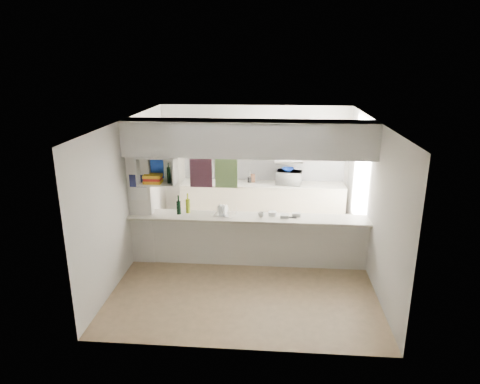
# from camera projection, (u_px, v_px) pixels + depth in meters

# --- Properties ---
(floor) EXTENTS (4.80, 4.80, 0.00)m
(floor) POSITION_uv_depth(u_px,v_px,m) (248.00, 264.00, 7.78)
(floor) COLOR #8D7452
(floor) RESTS_ON ground
(ceiling) EXTENTS (4.80, 4.80, 0.00)m
(ceiling) POSITION_uv_depth(u_px,v_px,m) (248.00, 120.00, 7.00)
(ceiling) COLOR white
(ceiling) RESTS_ON wall_back
(wall_back) EXTENTS (4.20, 0.00, 4.20)m
(wall_back) POSITION_uv_depth(u_px,v_px,m) (255.00, 163.00, 9.67)
(wall_back) COLOR silver
(wall_back) RESTS_ON floor
(wall_left) EXTENTS (0.00, 4.80, 4.80)m
(wall_left) POSITION_uv_depth(u_px,v_px,m) (130.00, 193.00, 7.55)
(wall_left) COLOR silver
(wall_left) RESTS_ON floor
(wall_right) EXTENTS (0.00, 4.80, 4.80)m
(wall_right) POSITION_uv_depth(u_px,v_px,m) (372.00, 199.00, 7.23)
(wall_right) COLOR silver
(wall_right) RESTS_ON floor
(servery_partition) EXTENTS (4.20, 0.50, 2.60)m
(servery_partition) POSITION_uv_depth(u_px,v_px,m) (238.00, 176.00, 7.29)
(servery_partition) COLOR silver
(servery_partition) RESTS_ON floor
(cubby_shelf) EXTENTS (0.65, 0.35, 0.50)m
(cubby_shelf) POSITION_uv_depth(u_px,v_px,m) (157.00, 172.00, 7.33)
(cubby_shelf) COLOR white
(cubby_shelf) RESTS_ON bulkhead
(kitchen_run) EXTENTS (3.60, 0.63, 2.24)m
(kitchen_run) POSITION_uv_depth(u_px,v_px,m) (261.00, 187.00, 9.55)
(kitchen_run) COLOR beige
(kitchen_run) RESTS_ON floor
(microwave) EXTENTS (0.59, 0.45, 0.30)m
(microwave) POSITION_uv_depth(u_px,v_px,m) (289.00, 178.00, 9.38)
(microwave) COLOR white
(microwave) RESTS_ON bench_top
(bowl) EXTENTS (0.26, 0.26, 0.06)m
(bowl) POSITION_uv_depth(u_px,v_px,m) (288.00, 169.00, 9.33)
(bowl) COLOR #0D2E96
(bowl) RESTS_ON microwave
(dish_rack) EXTENTS (0.41, 0.34, 0.20)m
(dish_rack) POSITION_uv_depth(u_px,v_px,m) (225.00, 211.00, 7.56)
(dish_rack) COLOR silver
(dish_rack) RESTS_ON breakfast_bar
(cup) EXTENTS (0.14, 0.14, 0.09)m
(cup) POSITION_uv_depth(u_px,v_px,m) (261.00, 214.00, 7.43)
(cup) COLOR white
(cup) RESTS_ON dish_rack
(wine_bottles) EXTENTS (0.23, 0.16, 0.37)m
(wine_bottles) POSITION_uv_depth(u_px,v_px,m) (183.00, 206.00, 7.61)
(wine_bottles) COLOR black
(wine_bottles) RESTS_ON breakfast_bar
(plastic_tubs) EXTENTS (0.56, 0.22, 0.07)m
(plastic_tubs) POSITION_uv_depth(u_px,v_px,m) (283.00, 215.00, 7.49)
(plastic_tubs) COLOR silver
(plastic_tubs) RESTS_ON breakfast_bar
(utensil_jar) EXTENTS (0.09, 0.09, 0.12)m
(utensil_jar) POSITION_uv_depth(u_px,v_px,m) (250.00, 180.00, 9.54)
(utensil_jar) COLOR black
(utensil_jar) RESTS_ON bench_top
(knife_block) EXTENTS (0.10, 0.09, 0.18)m
(knife_block) POSITION_uv_depth(u_px,v_px,m) (253.00, 178.00, 9.55)
(knife_block) COLOR #512E1B
(knife_block) RESTS_ON bench_top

